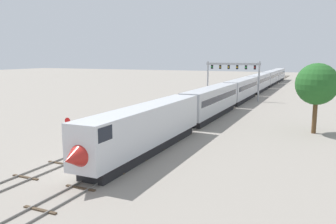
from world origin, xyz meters
The scene contains 7 objects.
ground_plane centered at (0.00, 0.00, 0.00)m, with size 400.00×400.00×0.00m, color gray.
track_main centered at (2.00, 60.00, 0.07)m, with size 2.60×200.00×0.16m.
track_near centered at (-3.50, 40.00, 0.07)m, with size 2.60×160.00×0.16m.
passenger_train centered at (2.00, 61.28, 2.61)m, with size 3.04×134.91×4.80m.
signal_gantry centered at (-0.25, 49.75, 6.37)m, with size 12.10×0.49×8.66m.
stop_sign centered at (-8.00, 4.47, 1.87)m, with size 0.76×0.08×2.88m.
trackside_tree_left centered at (17.27, 21.09, 6.24)m, with size 5.21×5.21×8.88m.
Camera 1 is at (17.69, -25.11, 9.64)m, focal length 36.34 mm.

